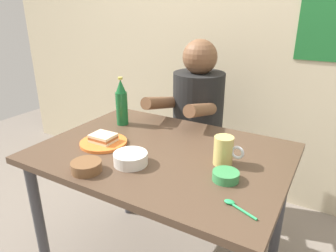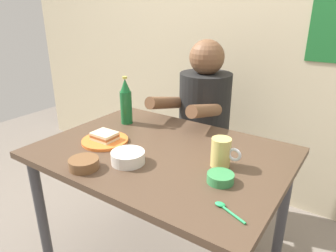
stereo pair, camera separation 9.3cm
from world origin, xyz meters
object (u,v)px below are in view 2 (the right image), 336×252
(dining_table, at_px, (162,168))
(stool, at_px, (202,164))
(sandwich, at_px, (105,136))
(person_seated, at_px, (204,106))
(beer_mug, at_px, (221,152))
(dip_bowl_green, at_px, (220,178))
(plate_orange, at_px, (105,141))
(beer_bottle, at_px, (126,103))

(dining_table, height_order, stool, dining_table)
(sandwich, bearing_deg, stool, 77.46)
(person_seated, height_order, beer_mug, person_seated)
(beer_mug, distance_m, dip_bowl_green, 0.13)
(person_seated, bearing_deg, plate_orange, -102.74)
(beer_mug, distance_m, beer_bottle, 0.66)
(plate_orange, relative_size, beer_mug, 1.75)
(person_seated, xyz_separation_m, dip_bowl_green, (0.45, -0.72, -0.01))
(beer_mug, height_order, dip_bowl_green, beer_mug)
(dining_table, bearing_deg, stool, 100.41)
(stool, relative_size, plate_orange, 2.05)
(stool, distance_m, person_seated, 0.42)
(plate_orange, height_order, beer_mug, beer_mug)
(stool, distance_m, sandwich, 0.84)
(stool, height_order, beer_mug, beer_mug)
(dining_table, distance_m, beer_bottle, 0.45)
(plate_orange, relative_size, beer_bottle, 0.84)
(stool, height_order, sandwich, sandwich)
(sandwich, xyz_separation_m, dip_bowl_green, (0.61, -0.02, -0.01))
(person_seated, distance_m, beer_mug, 0.73)
(dining_table, xyz_separation_m, sandwich, (-0.27, -0.08, 0.13))
(sandwich, distance_m, beer_mug, 0.57)
(dining_table, bearing_deg, sandwich, -163.24)
(beer_bottle, bearing_deg, person_seated, 61.34)
(dining_table, relative_size, sandwich, 10.00)
(dining_table, bearing_deg, beer_bottle, 154.44)
(beer_mug, bearing_deg, person_seated, 123.43)
(dining_table, distance_m, stool, 0.71)
(plate_orange, bearing_deg, dining_table, 16.76)
(person_seated, bearing_deg, stool, 90.00)
(dining_table, height_order, dip_bowl_green, dip_bowl_green)
(beer_bottle, bearing_deg, dip_bowl_green, -21.42)
(stool, height_order, person_seated, person_seated)
(person_seated, xyz_separation_m, beer_mug, (0.40, -0.60, 0.03))
(stool, relative_size, person_seated, 0.63)
(beer_mug, relative_size, dip_bowl_green, 1.26)
(dining_table, distance_m, dip_bowl_green, 0.37)
(beer_bottle, bearing_deg, plate_orange, -71.42)
(beer_bottle, bearing_deg, stool, 61.93)
(person_seated, relative_size, plate_orange, 3.27)
(dining_table, height_order, beer_bottle, beer_bottle)
(dining_table, bearing_deg, plate_orange, -163.24)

